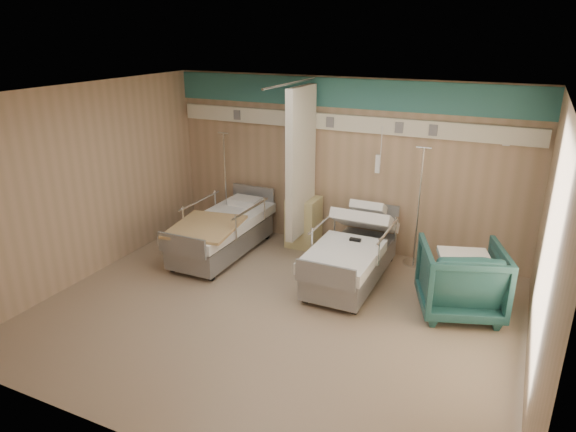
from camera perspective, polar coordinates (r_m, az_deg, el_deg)
The scene contains 13 objects.
ground at distance 6.82m, azimuth -1.48°, elevation -10.70°, with size 6.00×5.00×0.00m, color gray.
room_walls at distance 6.31m, azimuth -0.84°, elevation 5.14°, with size 6.04×5.04×2.82m.
bed_right at distance 7.54m, azimuth 7.06°, elevation -4.97°, with size 1.00×2.16×0.63m, color white, non-canonical shape.
bed_left at distance 8.41m, azimuth -7.31°, elevation -2.26°, with size 1.00×2.16×0.63m, color white, non-canonical shape.
bedside_cabinet at distance 8.64m, azimuth 1.75°, elevation -0.67°, with size 0.50×0.48×0.85m, color #CDC180.
visitor_armchair at distance 6.99m, azimuth 18.65°, elevation -6.66°, with size 1.00×1.03×0.94m, color #1F4D4B.
waffle_blanket at distance 6.75m, azimuth 19.20°, elevation -3.02°, with size 0.61×0.54×0.07m, color silver.
iv_stand_right at distance 8.22m, azimuth 13.97°, elevation -2.73°, with size 0.33×0.33×1.87m.
iv_stand_left at distance 9.35m, azimuth -6.83°, elevation 0.49°, with size 0.32×0.32×1.82m.
call_remote at distance 7.41m, azimuth 7.48°, elevation -2.63°, with size 0.16×0.07×0.04m, color black.
tan_blanket at distance 7.92m, azimuth -9.15°, elevation -1.16°, with size 0.94×1.18×0.04m, color tan.
toiletry_bag at distance 8.48m, azimuth 1.63°, elevation 2.38°, with size 0.21×0.13×0.12m, color black.
white_cup at distance 8.50m, azimuth 1.47°, elevation 2.43°, with size 0.08×0.08×0.12m, color white.
Camera 1 is at (2.64, -5.22, 3.50)m, focal length 32.00 mm.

